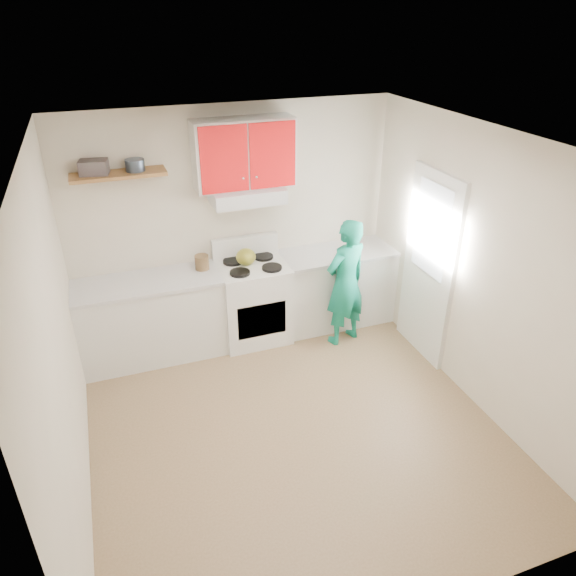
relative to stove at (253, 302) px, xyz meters
name	(u,v)px	position (x,y,z in m)	size (l,w,h in m)	color
floor	(293,425)	(-0.10, -1.57, -0.46)	(3.80, 3.80, 0.00)	brown
ceiling	(295,144)	(-0.10, -1.57, 2.14)	(3.60, 3.80, 0.04)	white
back_wall	(234,224)	(-0.10, 0.32, 0.84)	(3.60, 0.04, 2.60)	beige
front_wall	(420,476)	(-0.10, -3.47, 0.84)	(3.60, 0.04, 2.60)	beige
left_wall	(58,348)	(-1.90, -1.57, 0.84)	(0.04, 3.80, 2.60)	beige
right_wall	(477,271)	(1.70, -1.57, 0.84)	(0.04, 3.80, 2.60)	beige
door	(429,267)	(1.68, -0.88, 0.56)	(0.05, 0.85, 2.05)	white
door_glass	(432,230)	(1.65, -0.88, 0.99)	(0.01, 0.55, 0.95)	white
counter_left	(152,319)	(-1.14, 0.02, -0.01)	(1.52, 0.60, 0.90)	silver
counter_right	(336,287)	(1.04, 0.02, -0.01)	(1.32, 0.60, 0.90)	silver
stove	(253,302)	(0.00, 0.00, 0.00)	(0.76, 0.65, 0.92)	white
range_hood	(247,195)	(0.00, 0.10, 1.24)	(0.76, 0.44, 0.15)	silver
upper_cabinets	(244,153)	(0.00, 0.16, 1.66)	(1.02, 0.33, 0.70)	#B50F11
shelf	(118,174)	(-1.25, 0.18, 1.56)	(0.90, 0.30, 0.04)	brown
books	(94,167)	(-1.46, 0.20, 1.65)	(0.26, 0.19, 0.14)	#463D40
tin	(135,165)	(-1.08, 0.18, 1.63)	(0.19, 0.19, 0.11)	#333D4C
kettle	(246,257)	(-0.05, 0.05, 0.55)	(0.22, 0.22, 0.19)	olive
crock	(202,263)	(-0.53, 0.10, 0.53)	(0.15, 0.15, 0.18)	#4D3922
cutting_board	(330,254)	(0.94, 0.01, 0.45)	(0.32, 0.24, 0.02)	olive
silicone_mat	(362,248)	(1.38, 0.06, 0.44)	(0.32, 0.26, 0.01)	#B21216
person	(345,283)	(0.95, -0.42, 0.28)	(0.54, 0.36, 1.48)	#0D7A61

